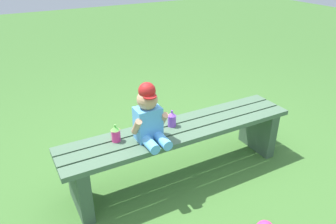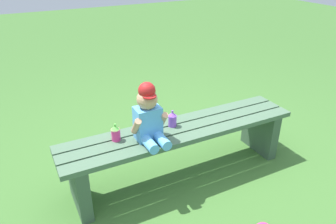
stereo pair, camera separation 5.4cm
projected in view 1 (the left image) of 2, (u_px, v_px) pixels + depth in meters
ground_plane at (180, 174)px, 2.49m from camera, size 16.00×16.00×0.00m
park_bench at (181, 142)px, 2.36m from camera, size 1.77×0.36×0.41m
child_figure at (149, 116)px, 2.08m from camera, size 0.23×0.27×0.40m
sippy_cup_left at (116, 133)px, 2.12m from camera, size 0.06×0.06×0.12m
sippy_cup_right at (172, 119)px, 2.30m from camera, size 0.06×0.06×0.12m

